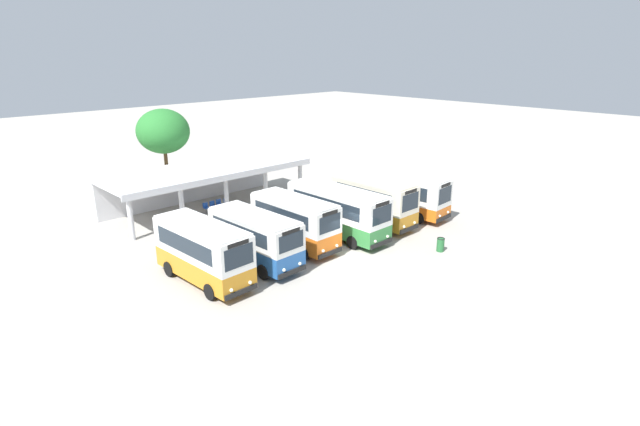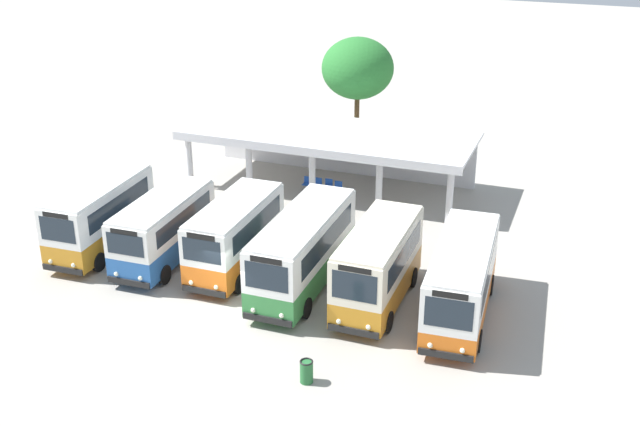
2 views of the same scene
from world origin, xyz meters
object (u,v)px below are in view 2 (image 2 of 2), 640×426
at_px(waiting_chair_end_by_column, 307,183).
at_px(waiting_chair_fourth_seat, 338,187).
at_px(city_bus_nearest_orange, 100,214).
at_px(city_bus_middle_cream, 235,234).
at_px(city_bus_fifth_blue, 378,264).
at_px(waiting_chair_second_from_end, 318,184).
at_px(city_bus_second_in_row, 163,228).
at_px(city_bus_far_end_green, 462,278).
at_px(city_bus_fourth_amber, 303,249).
at_px(waiting_chair_middle_seat, 328,185).
at_px(litter_bin_apron, 307,371).

height_order(waiting_chair_end_by_column, waiting_chair_fourth_seat, same).
xyz_separation_m(city_bus_nearest_orange, waiting_chair_end_by_column, (6.53, 10.53, -1.35)).
bearing_deg(city_bus_middle_cream, city_bus_fifth_blue, -6.00).
xyz_separation_m(waiting_chair_end_by_column, waiting_chair_second_from_end, (0.63, 0.02, 0.00)).
xyz_separation_m(city_bus_second_in_row, waiting_chair_second_from_end, (3.66, 10.60, -1.22)).
bearing_deg(city_bus_second_in_row, city_bus_far_end_green, -0.66).
xyz_separation_m(city_bus_middle_cream, waiting_chair_end_by_column, (-0.47, 10.14, -1.30)).
distance_m(city_bus_second_in_row, city_bus_fifth_blue, 10.50).
distance_m(city_bus_fourth_amber, waiting_chair_middle_seat, 11.10).
height_order(city_bus_nearest_orange, city_bus_far_end_green, city_bus_nearest_orange).
xyz_separation_m(city_bus_fourth_amber, city_bus_fifth_blue, (3.50, -0.28, 0.03)).
bearing_deg(city_bus_far_end_green, waiting_chair_second_from_end, 133.85).
distance_m(waiting_chair_middle_seat, litter_bin_apron, 18.09).
distance_m(waiting_chair_middle_seat, waiting_chair_fourth_seat, 0.65).
bearing_deg(city_bus_fourth_amber, city_bus_fifth_blue, -4.60).
bearing_deg(city_bus_far_end_green, city_bus_fifth_blue, -177.81).
bearing_deg(waiting_chair_second_from_end, waiting_chair_end_by_column, -178.17).
xyz_separation_m(city_bus_far_end_green, waiting_chair_fourth_seat, (-9.08, 10.67, -1.28)).
xyz_separation_m(city_bus_second_in_row, litter_bin_apron, (9.74, -6.59, -1.29)).
distance_m(city_bus_middle_cream, litter_bin_apron, 9.50).
relative_size(city_bus_fourth_amber, waiting_chair_middle_seat, 9.25).
relative_size(city_bus_fourth_amber, waiting_chair_fourth_seat, 9.25).
xyz_separation_m(city_bus_fourth_amber, waiting_chair_fourth_seat, (-2.08, 10.52, -1.35)).
distance_m(city_bus_fourth_amber, litter_bin_apron, 7.26).
bearing_deg(litter_bin_apron, city_bus_nearest_orange, 153.37).
bearing_deg(waiting_chair_middle_seat, waiting_chair_fourth_seat, -13.53).
distance_m(waiting_chair_end_by_column, waiting_chair_second_from_end, 0.63).
bearing_deg(city_bus_nearest_orange, waiting_chair_second_from_end, 55.84).
height_order(city_bus_nearest_orange, waiting_chair_second_from_end, city_bus_nearest_orange).
distance_m(city_bus_nearest_orange, city_bus_middle_cream, 7.01).
height_order(city_bus_fifth_blue, waiting_chair_second_from_end, city_bus_fifth_blue).
bearing_deg(waiting_chair_middle_seat, city_bus_nearest_orange, -126.28).
height_order(city_bus_second_in_row, waiting_chair_second_from_end, city_bus_second_in_row).
xyz_separation_m(city_bus_middle_cream, waiting_chair_second_from_end, (0.16, 10.16, -1.30)).
height_order(city_bus_far_end_green, waiting_chair_fourth_seat, city_bus_far_end_green).
bearing_deg(city_bus_nearest_orange, waiting_chair_fourth_seat, 51.17).
bearing_deg(city_bus_fourth_amber, waiting_chair_middle_seat, 104.24).
xyz_separation_m(city_bus_middle_cream, waiting_chair_fourth_seat, (1.42, 10.07, -1.30)).
height_order(waiting_chair_second_from_end, waiting_chair_middle_seat, same).
xyz_separation_m(city_bus_middle_cream, city_bus_fifth_blue, (7.00, -0.74, 0.07)).
bearing_deg(waiting_chair_fourth_seat, city_bus_second_in_row, -115.08).
height_order(city_bus_second_in_row, waiting_chair_fourth_seat, city_bus_second_in_row).
relative_size(city_bus_middle_cream, waiting_chair_second_from_end, 7.62).
bearing_deg(city_bus_fourth_amber, city_bus_second_in_row, 179.89).
xyz_separation_m(city_bus_fifth_blue, litter_bin_apron, (-0.75, -6.29, -1.44)).
height_order(city_bus_nearest_orange, litter_bin_apron, city_bus_nearest_orange).
distance_m(city_bus_fourth_amber, waiting_chair_end_by_column, 11.39).
bearing_deg(waiting_chair_second_from_end, waiting_chair_fourth_seat, -4.12).
height_order(city_bus_middle_cream, litter_bin_apron, city_bus_middle_cream).
relative_size(city_bus_middle_cream, litter_bin_apron, 7.28).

